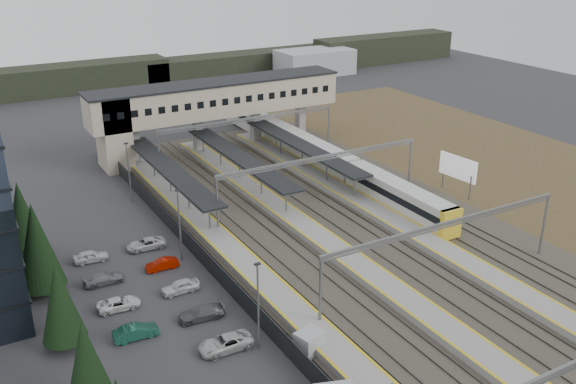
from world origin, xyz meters
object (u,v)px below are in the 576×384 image
relay_cabin_far (309,343)px  train (317,154)px  footbridge (201,104)px  billboard (458,169)px

relay_cabin_far → train: train is taller
relay_cabin_far → footbridge: size_ratio=0.06×
train → billboard: (10.59, -18.15, 1.50)m
relay_cabin_far → billboard: bearing=30.0°
relay_cabin_far → train: 45.72m
footbridge → billboard: (22.88, -32.24, -4.44)m
footbridge → train: footbridge is taller
train → relay_cabin_far: bearing=-122.6°
billboard → relay_cabin_far: bearing=-150.0°
relay_cabin_far → train: (24.65, 38.50, 1.00)m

